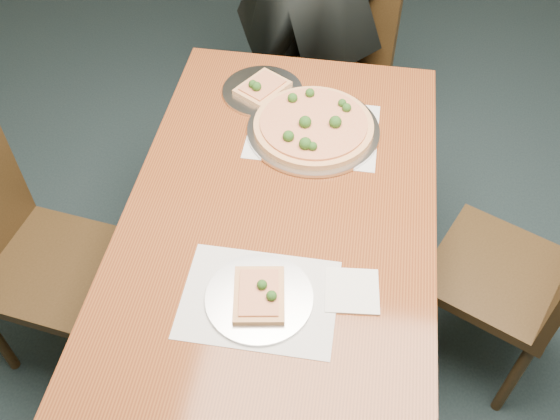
# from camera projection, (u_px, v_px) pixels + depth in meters

# --- Properties ---
(ground) EXTENTS (8.00, 8.00, 0.00)m
(ground) POSITION_uv_depth(u_px,v_px,m) (347.00, 376.00, 2.28)
(ground) COLOR black
(ground) RESTS_ON ground
(dining_table) EXTENTS (0.90, 1.50, 0.75)m
(dining_table) POSITION_uv_depth(u_px,v_px,m) (280.00, 230.00, 1.88)
(dining_table) COLOR #612B13
(dining_table) RESTS_ON ground
(chair_far) EXTENTS (0.53, 0.53, 0.91)m
(chair_far) POSITION_uv_depth(u_px,v_px,m) (337.00, 61.00, 2.69)
(chair_far) COLOR black
(chair_far) RESTS_ON ground
(chair_left) EXTENTS (0.47, 0.47, 0.91)m
(chair_left) POSITION_uv_depth(u_px,v_px,m) (23.00, 250.00, 2.01)
(chair_left) COLOR black
(chair_left) RESTS_ON ground
(chair_right) EXTENTS (0.56, 0.56, 0.91)m
(chair_right) POSITION_uv_depth(u_px,v_px,m) (529.00, 274.00, 1.95)
(chair_right) COLOR black
(chair_right) RESTS_ON ground
(placemat_main) EXTENTS (0.42, 0.32, 0.00)m
(placemat_main) POSITION_uv_depth(u_px,v_px,m) (313.00, 131.00, 2.04)
(placemat_main) COLOR white
(placemat_main) RESTS_ON dining_table
(placemat_near) EXTENTS (0.40, 0.30, 0.00)m
(placemat_near) POSITION_uv_depth(u_px,v_px,m) (259.00, 299.00, 1.61)
(placemat_near) COLOR white
(placemat_near) RESTS_ON dining_table
(pizza_pan) EXTENTS (0.43, 0.43, 0.07)m
(pizza_pan) POSITION_uv_depth(u_px,v_px,m) (313.00, 126.00, 2.02)
(pizza_pan) COLOR silver
(pizza_pan) RESTS_ON dining_table
(slice_plate_near) EXTENTS (0.28, 0.28, 0.05)m
(slice_plate_near) POSITION_uv_depth(u_px,v_px,m) (259.00, 296.00, 1.60)
(slice_plate_near) COLOR silver
(slice_plate_near) RESTS_ON dining_table
(slice_plate_far) EXTENTS (0.28, 0.28, 0.06)m
(slice_plate_far) POSITION_uv_depth(u_px,v_px,m) (262.00, 89.00, 2.16)
(slice_plate_far) COLOR silver
(slice_plate_far) RESTS_ON dining_table
(napkin) EXTENTS (0.15, 0.15, 0.01)m
(napkin) POSITION_uv_depth(u_px,v_px,m) (352.00, 291.00, 1.63)
(napkin) COLOR white
(napkin) RESTS_ON dining_table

